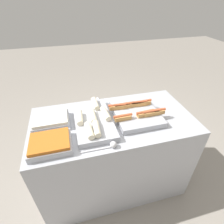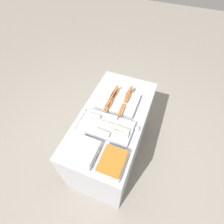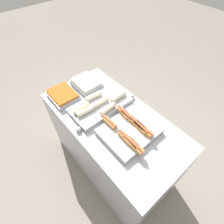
% 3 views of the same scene
% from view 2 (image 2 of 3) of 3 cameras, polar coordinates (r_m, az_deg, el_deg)
% --- Properties ---
extents(ground_plane, '(12.00, 12.00, 0.00)m').
position_cam_2_polar(ground_plane, '(2.72, 0.09, -12.59)').
color(ground_plane, gray).
extents(counter, '(1.40, 0.72, 0.89)m').
position_cam_2_polar(counter, '(2.33, 0.10, -7.84)').
color(counter, '#A8AAB2').
rests_on(counter, ground_plane).
extents(tray_hotdogs, '(0.46, 0.44, 0.10)m').
position_cam_2_polar(tray_hotdogs, '(2.05, 2.19, 3.72)').
color(tray_hotdogs, '#A8AAB2').
rests_on(tray_hotdogs, counter).
extents(tray_wraps, '(0.30, 0.56, 0.10)m').
position_cam_2_polar(tray_wraps, '(1.83, -1.71, -4.64)').
color(tray_wraps, '#A8AAB2').
rests_on(tray_wraps, counter).
extents(tray_side_front, '(0.29, 0.23, 0.07)m').
position_cam_2_polar(tray_side_front, '(1.65, 0.12, -15.92)').
color(tray_side_front, '#A8AAB2').
rests_on(tray_side_front, counter).
extents(tray_side_back, '(0.29, 0.23, 0.07)m').
position_cam_2_polar(tray_side_back, '(1.71, -8.74, -12.60)').
color(tray_side_back, '#A8AAB2').
rests_on(tray_side_back, counter).
extents(serving_spoon_near, '(0.26, 0.05, 0.05)m').
position_cam_2_polar(serving_spoon_near, '(1.84, 8.05, -5.97)').
color(serving_spoon_near, silver).
rests_on(serving_spoon_near, counter).
extents(serving_spoon_far, '(0.27, 0.05, 0.05)m').
position_cam_2_polar(serving_spoon_far, '(1.98, -9.29, -0.25)').
color(serving_spoon_far, silver).
rests_on(serving_spoon_far, counter).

